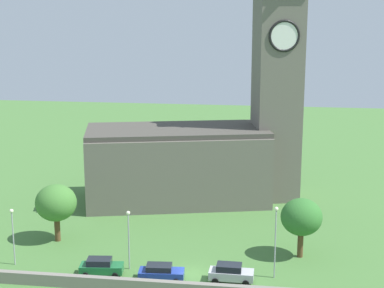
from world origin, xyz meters
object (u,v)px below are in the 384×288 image
(car_silver, at_px, (231,273))
(church, at_px, (206,141))
(tree_churchyard, at_px, (301,217))
(streetlamp_west_mid, at_px, (129,230))
(tree_riverside_west, at_px, (56,203))
(streetlamp_central, at_px, (276,232))
(car_blue, at_px, (161,272))
(streetlamp_west_end, at_px, (13,227))
(car_green, at_px, (101,267))

(car_silver, bearing_deg, church, 102.13)
(car_silver, relative_size, tree_churchyard, 0.67)
(car_silver, height_order, streetlamp_west_mid, streetlamp_west_mid)
(tree_riverside_west, relative_size, tree_churchyard, 1.03)
(tree_churchyard, bearing_deg, church, 123.98)
(car_silver, distance_m, tree_riverside_west, 23.55)
(tree_riverside_west, bearing_deg, streetlamp_central, -14.31)
(streetlamp_central, relative_size, tree_churchyard, 1.14)
(church, relative_size, car_blue, 7.00)
(church, bearing_deg, tree_riverside_west, -130.51)
(car_blue, xyz_separation_m, tree_riverside_west, (-14.49, 8.83, 3.96))
(car_blue, relative_size, car_silver, 1.05)
(streetlamp_west_end, bearing_deg, car_green, -6.81)
(streetlamp_central, bearing_deg, tree_riverside_west, 165.69)
(streetlamp_west_end, relative_size, streetlamp_west_mid, 0.97)
(church, bearing_deg, streetlamp_central, -67.98)
(car_green, bearing_deg, streetlamp_west_end, 173.19)
(church, relative_size, tree_riverside_west, 4.79)
(car_green, bearing_deg, church, 73.71)
(streetlamp_west_end, xyz_separation_m, streetlamp_central, (28.38, 0.67, 0.78))
(tree_riverside_west, bearing_deg, car_blue, -31.36)
(streetlamp_west_end, relative_size, streetlamp_central, 0.82)
(streetlamp_west_mid, bearing_deg, tree_riverside_west, 147.66)
(streetlamp_central, height_order, tree_churchyard, streetlamp_central)
(car_silver, bearing_deg, car_green, -178.67)
(streetlamp_west_mid, distance_m, tree_churchyard, 19.37)
(streetlamp_west_mid, bearing_deg, car_blue, -28.59)
(car_green, bearing_deg, tree_churchyard, 20.28)
(car_green, height_order, streetlamp_west_mid, streetlamp_west_mid)
(church, distance_m, car_green, 29.45)
(tree_churchyard, bearing_deg, car_silver, -134.44)
(streetlamp_west_mid, bearing_deg, car_green, -144.61)
(car_green, distance_m, car_blue, 6.50)
(car_silver, distance_m, streetlamp_west_end, 24.18)
(streetlamp_west_mid, bearing_deg, tree_churchyard, 17.81)
(car_silver, xyz_separation_m, streetlamp_west_end, (-23.93, 0.90, 3.39))
(car_blue, bearing_deg, streetlamp_west_end, 174.93)
(tree_riverside_west, bearing_deg, streetlamp_west_mid, -32.34)
(car_silver, distance_m, tree_churchyard, 11.11)
(car_blue, height_order, tree_riverside_west, tree_riverside_west)
(church, height_order, car_blue, church)
(church, xyz_separation_m, streetlamp_west_end, (-18.14, -26.00, -4.52))
(tree_riverside_west, bearing_deg, tree_churchyard, -1.55)
(streetlamp_central, bearing_deg, streetlamp_west_mid, -179.88)
(tree_riverside_west, bearing_deg, church, 49.49)
(tree_churchyard, bearing_deg, streetlamp_central, -115.88)
(car_blue, xyz_separation_m, tree_churchyard, (14.56, 8.05, 3.89))
(church, xyz_separation_m, tree_churchyard, (13.10, -19.44, -4.13))
(streetlamp_west_mid, bearing_deg, streetlamp_west_end, -177.14)
(car_blue, height_order, tree_churchyard, tree_churchyard)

